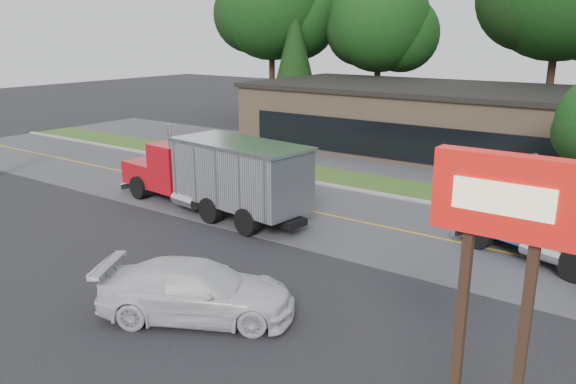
# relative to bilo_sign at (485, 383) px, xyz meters

# --- Properties ---
(ground) EXTENTS (140.00, 140.00, 0.00)m
(ground) POSITION_rel_bilo_sign_xyz_m (-10.50, 2.50, -2.02)
(ground) COLOR #2D2D32
(ground) RESTS_ON ground
(road) EXTENTS (60.00, 8.00, 0.02)m
(road) POSITION_rel_bilo_sign_xyz_m (-10.50, 11.50, -2.02)
(road) COLOR slate
(road) RESTS_ON ground
(center_line) EXTENTS (60.00, 0.12, 0.01)m
(center_line) POSITION_rel_bilo_sign_xyz_m (-10.50, 11.50, -2.02)
(center_line) COLOR gold
(center_line) RESTS_ON ground
(curb) EXTENTS (60.00, 0.30, 0.12)m
(curb) POSITION_rel_bilo_sign_xyz_m (-10.50, 15.70, -2.02)
(curb) COLOR #9E9E99
(curb) RESTS_ON ground
(grass_verge) EXTENTS (60.00, 3.40, 0.03)m
(grass_verge) POSITION_rel_bilo_sign_xyz_m (-10.50, 17.50, -2.02)
(grass_verge) COLOR #33521C
(grass_verge) RESTS_ON ground
(far_parking) EXTENTS (60.00, 7.00, 0.02)m
(far_parking) POSITION_rel_bilo_sign_xyz_m (-10.50, 22.50, -2.02)
(far_parking) COLOR slate
(far_parking) RESTS_ON ground
(strip_mall) EXTENTS (32.00, 12.00, 4.00)m
(strip_mall) POSITION_rel_bilo_sign_xyz_m (-8.50, 28.50, -0.02)
(strip_mall) COLOR #9D7A60
(strip_mall) RESTS_ON ground
(bilo_sign) EXTENTS (2.20, 1.90, 5.95)m
(bilo_sign) POSITION_rel_bilo_sign_xyz_m (0.00, 0.00, 0.00)
(bilo_sign) COLOR #6B6054
(bilo_sign) RESTS_ON ground
(tree_far_a) EXTENTS (10.83, 10.19, 15.45)m
(tree_far_a) POSITION_rel_bilo_sign_xyz_m (-30.33, 34.63, 7.84)
(tree_far_a) COLOR #382619
(tree_far_a) RESTS_ON ground
(tree_far_b) EXTENTS (9.12, 8.59, 13.01)m
(tree_far_b) POSITION_rel_bilo_sign_xyz_m (-20.36, 36.61, 6.28)
(tree_far_b) COLOR #382619
(tree_far_b) RESTS_ON ground
(evergreen_left) EXTENTS (4.60, 4.60, 10.46)m
(evergreen_left) POSITION_rel_bilo_sign_xyz_m (-26.50, 32.50, 3.73)
(evergreen_left) COLOR #382619
(evergreen_left) RESTS_ON ground
(dump_truck_red) EXTENTS (10.82, 3.82, 3.36)m
(dump_truck_red) POSITION_rel_bilo_sign_xyz_m (-14.22, 8.96, -0.21)
(dump_truck_red) COLOR black
(dump_truck_red) RESTS_ON ground
(rally_car) EXTENTS (5.85, 4.61, 1.59)m
(rally_car) POSITION_rel_bilo_sign_xyz_m (-8.29, 1.56, -1.23)
(rally_car) COLOR silver
(rally_car) RESTS_ON ground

